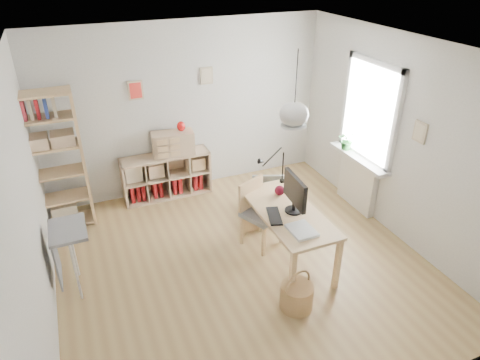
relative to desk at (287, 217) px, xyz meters
name	(u,v)px	position (x,y,z in m)	size (l,w,h in m)	color
ground	(242,262)	(-0.55, 0.15, -0.66)	(4.50, 4.50, 0.00)	tan
room_shell	(294,114)	(0.00, 0.00, 1.34)	(4.50, 4.50, 4.50)	silver
window_unit	(370,112)	(1.68, 0.75, 0.89)	(0.07, 1.16, 1.46)	white
radiator	(357,183)	(1.64, 0.75, -0.26)	(0.10, 0.80, 0.80)	white
windowsill	(358,158)	(1.59, 0.75, 0.17)	(0.22, 1.20, 0.06)	white
desk	(287,217)	(0.00, 0.00, 0.00)	(0.70, 1.50, 0.75)	#E3C282
cube_shelf	(165,178)	(-1.02, 2.23, -0.36)	(1.40, 0.38, 0.72)	#D2B18A
tall_bookshelf	(52,158)	(-2.59, 1.95, 0.43)	(0.80, 0.38, 2.00)	#E3C282
side_table	(64,243)	(-2.59, 0.50, 0.01)	(0.40, 0.55, 0.85)	gray
chair	(259,209)	(-0.17, 0.48, -0.13)	(0.60, 0.60, 0.92)	gray
wicker_basket	(297,295)	(-0.28, -0.80, -0.49)	(0.37, 0.37, 0.52)	tan
storage_chest	(271,204)	(0.29, 1.01, -0.47)	(0.74, 0.78, 0.58)	silver
monitor	(295,192)	(0.06, -0.03, 0.36)	(0.22, 0.55, 0.48)	black
keyboard	(274,216)	(-0.21, -0.05, 0.10)	(0.15, 0.39, 0.02)	black
task_lamp	(270,166)	(0.05, 0.61, 0.42)	(0.45, 0.17, 0.48)	black
yarn_ball	(280,190)	(0.08, 0.38, 0.16)	(0.13, 0.13, 0.13)	#480911
paper_tray	(302,230)	(-0.06, -0.44, 0.11)	(0.27, 0.34, 0.03)	white
drawer_chest	(173,143)	(-0.85, 2.19, 0.25)	(0.64, 0.29, 0.37)	#D2B18A
red_vase	(181,126)	(-0.71, 2.19, 0.51)	(0.13, 0.13, 0.15)	#A90F0E
potted_plant	(347,140)	(1.57, 1.05, 0.35)	(0.26, 0.23, 0.29)	#235D26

